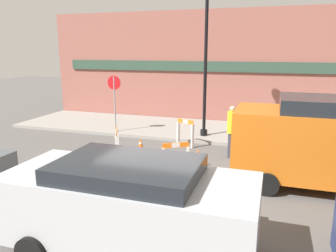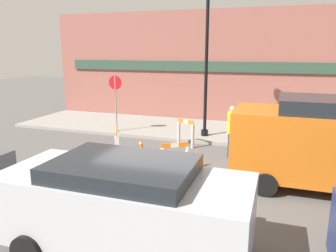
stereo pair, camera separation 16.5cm
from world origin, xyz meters
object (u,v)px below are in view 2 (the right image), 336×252
object	(u,v)px
work_van	(333,141)
person_worker	(232,130)
streetlamp_post	(207,43)
stop_sign	(116,94)
parked_car_1	(124,202)

from	to	relation	value
work_van	person_worker	bearing A→B (deg)	148.15
streetlamp_post	person_worker	size ratio (longest dim) A/B	3.28
work_van	streetlamp_post	bearing A→B (deg)	136.91
streetlamp_post	stop_sign	xyz separation A→B (m)	(-3.82, -0.46, -2.13)
parked_car_1	work_van	xyz separation A→B (m)	(3.84, 4.25, 0.33)
streetlamp_post	work_van	xyz separation A→B (m)	(4.21, -3.93, -2.55)
person_worker	parked_car_1	size ratio (longest dim) A/B	0.41
stop_sign	person_worker	world-z (taller)	stop_sign
streetlamp_post	work_van	bearing A→B (deg)	-43.09
streetlamp_post	parked_car_1	size ratio (longest dim) A/B	1.33
person_worker	parked_car_1	xyz separation A→B (m)	(-1.03, -6.00, 0.01)
stop_sign	work_van	size ratio (longest dim) A/B	0.48
person_worker	parked_car_1	distance (m)	6.09
parked_car_1	person_worker	bearing A→B (deg)	80.27
stop_sign	work_van	bearing A→B (deg)	157.29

